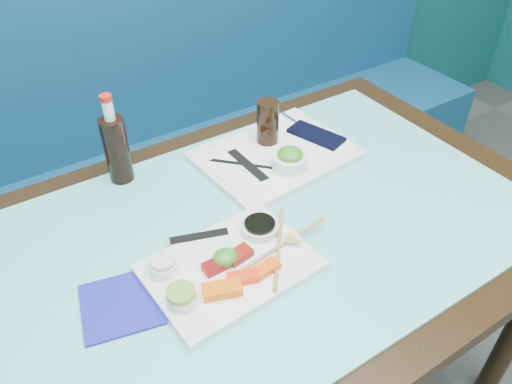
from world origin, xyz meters
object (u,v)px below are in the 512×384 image
booth_bench (141,173)px  seaweed_bowl (290,162)px  sashimi_plate (230,267)px  serving_tray (276,154)px  cola_bottle_body (117,150)px  dining_table (263,254)px  cola_glass (268,122)px  blue_napkin (121,304)px

booth_bench → seaweed_bowl: booth_bench is taller
sashimi_plate → serving_tray: 0.41m
booth_bench → cola_bottle_body: booth_bench is taller
dining_table → cola_glass: size_ratio=11.58×
booth_bench → cola_glass: 0.76m
sashimi_plate → cola_glass: 0.47m
booth_bench → serving_tray: 0.76m
cola_glass → booth_bench: bearing=107.8°
serving_tray → blue_napkin: serving_tray is taller
dining_table → blue_napkin: 0.37m
booth_bench → cola_bottle_body: (-0.20, -0.50, 0.47)m
sashimi_plate → cola_glass: (0.32, 0.33, 0.07)m
dining_table → serving_tray: serving_tray is taller
booth_bench → dining_table: size_ratio=2.14×
cola_glass → blue_napkin: 0.62m
cola_glass → blue_napkin: (-0.54, -0.30, -0.07)m
cola_glass → serving_tray: bearing=-100.3°
serving_tray → seaweed_bowl: seaweed_bowl is taller
serving_tray → cola_bottle_body: bearing=155.8°
cola_glass → seaweed_bowl: bearing=-98.7°
sashimi_plate → seaweed_bowl: (0.30, 0.20, 0.02)m
blue_napkin → booth_bench: bearing=68.2°
cola_glass → dining_table: bearing=-125.5°
booth_bench → cola_bottle_body: bearing=-112.0°
booth_bench → seaweed_bowl: (0.17, -0.71, 0.42)m
serving_tray → cola_bottle_body: (-0.38, 0.13, 0.08)m
sashimi_plate → cola_glass: size_ratio=2.72×
seaweed_bowl → cola_glass: 0.14m
dining_table → sashimi_plate: sashimi_plate is taller
sashimi_plate → serving_tray: sashimi_plate is taller
sashimi_plate → seaweed_bowl: 0.36m
cola_glass → cola_bottle_body: bearing=168.5°
serving_tray → cola_glass: cola_glass is taller
seaweed_bowl → cola_glass: (0.02, 0.13, 0.04)m
dining_table → seaweed_bowl: 0.25m
dining_table → cola_bottle_body: 0.43m
dining_table → blue_napkin: size_ratio=9.51×
dining_table → sashimi_plate: (-0.13, -0.07, 0.10)m
serving_tray → seaweed_bowl: bearing=-102.3°
seaweed_bowl → blue_napkin: seaweed_bowl is taller
blue_napkin → cola_glass: bearing=29.1°
sashimi_plate → cola_bottle_body: 0.43m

